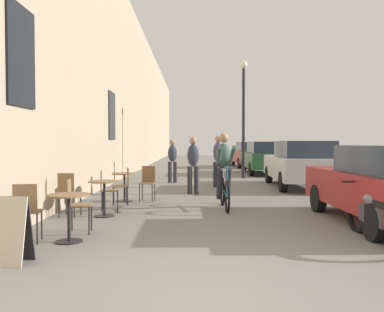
{
  "coord_description": "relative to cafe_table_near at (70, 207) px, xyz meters",
  "views": [
    {
      "loc": [
        -0.32,
        -3.89,
        1.49
      ],
      "look_at": [
        -0.36,
        13.88,
        0.92
      ],
      "focal_mm": 38.51,
      "sensor_mm": 36.0,
      "label": 1
    }
  ],
  "objects": [
    {
      "name": "cafe_chair_far_toward_wall",
      "position": [
        0.72,
        4.37,
        -0.0
      ],
      "size": [
        0.42,
        0.42,
        0.89
      ],
      "color": "black",
      "rests_on": "ground_plane"
    },
    {
      "name": "pedestrian_mid",
      "position": [
        2.72,
        7.61,
        0.45
      ],
      "size": [
        0.36,
        0.27,
        1.73
      ],
      "color": "#26262D",
      "rests_on": "ground_plane"
    },
    {
      "name": "cafe_chair_mid_toward_wall",
      "position": [
        -0.0,
        2.7,
        -0.0
      ],
      "size": [
        0.44,
        0.44,
        0.89
      ],
      "color": "black",
      "rests_on": "ground_plane"
    },
    {
      "name": "street_lamp",
      "position": [
        4.01,
        11.14,
        2.59
      ],
      "size": [
        0.32,
        0.32,
        4.9
      ],
      "color": "black",
      "rests_on": "ground_plane"
    },
    {
      "name": "cafe_chair_near_toward_street",
      "position": [
        -0.08,
        0.62,
        -0.0
      ],
      "size": [
        0.42,
        0.42,
        0.89
      ],
      "color": "black",
      "rests_on": "ground_plane"
    },
    {
      "name": "sandwich_board_sign",
      "position": [
        -0.44,
        -1.09,
        -0.11
      ],
      "size": [
        0.58,
        0.42,
        0.84
      ],
      "color": "black",
      "rests_on": "ground_plane"
    },
    {
      "name": "cafe_table_mid",
      "position": [
        0.07,
        2.15,
        0.0
      ],
      "size": [
        0.64,
        0.64,
        0.72
      ],
      "color": "black",
      "rests_on": "ground_plane"
    },
    {
      "name": "ground_plane",
      "position": [
        2.16,
        -2.24,
        -0.52
      ],
      "size": [
        88.0,
        88.0,
        0.0
      ],
      "primitive_type": "plane",
      "color": "slate"
    },
    {
      "name": "cyclist_on_bicycle",
      "position": [
        2.58,
        3.23,
        0.29
      ],
      "size": [
        0.52,
        1.76,
        1.74
      ],
      "color": "black",
      "rests_on": "ground_plane"
    },
    {
      "name": "cafe_table_far",
      "position": [
        0.13,
        4.29,
        0.0
      ],
      "size": [
        0.64,
        0.64,
        0.72
      ],
      "color": "black",
      "rests_on": "ground_plane"
    },
    {
      "name": "parked_car_third",
      "position": [
        5.32,
        13.48,
        0.28
      ],
      "size": [
        1.85,
        4.34,
        1.54
      ],
      "color": "#23512D",
      "rests_on": "ground_plane"
    },
    {
      "name": "cafe_chair_far_toward_street",
      "position": [
        0.2,
        3.68,
        -0.0
      ],
      "size": [
        0.46,
        0.46,
        0.89
      ],
      "color": "black",
      "rests_on": "ground_plane"
    },
    {
      "name": "cafe_table_near",
      "position": [
        0.0,
        0.0,
        0.0
      ],
      "size": [
        0.64,
        0.64,
        0.72
      ],
      "color": "black",
      "rests_on": "ground_plane"
    },
    {
      "name": "building_facade_left",
      "position": [
        -1.29,
        11.75,
        3.5
      ],
      "size": [
        0.54,
        68.0,
        8.05
      ],
      "color": "tan",
      "rests_on": "ground_plane"
    },
    {
      "name": "pedestrian_far",
      "position": [
        1.12,
        9.16,
        0.39
      ],
      "size": [
        0.38,
        0.3,
        1.62
      ],
      "color": "#26262D",
      "rests_on": "ground_plane"
    },
    {
      "name": "parked_car_second",
      "position": [
        5.46,
        7.52,
        0.28
      ],
      "size": [
        1.97,
        4.42,
        1.55
      ],
      "color": "#B7B7BC",
      "rests_on": "ground_plane"
    },
    {
      "name": "parked_motorcycle",
      "position": [
        4.64,
        -0.01,
        -0.12
      ],
      "size": [
        0.62,
        2.15,
        0.92
      ],
      "color": "black",
      "rests_on": "ground_plane"
    },
    {
      "name": "cafe_chair_near_toward_wall",
      "position": [
        -0.6,
        -0.08,
        -0.0
      ],
      "size": [
        0.43,
        0.43,
        0.89
      ],
      "color": "black",
      "rests_on": "ground_plane"
    },
    {
      "name": "cafe_chair_mid_toward_street",
      "position": [
        -0.63,
        2.07,
        -0.0
      ],
      "size": [
        0.43,
        0.43,
        0.89
      ],
      "color": "black",
      "rests_on": "ground_plane"
    },
    {
      "name": "pedestrian_near",
      "position": [
        1.88,
        5.75,
        0.41
      ],
      "size": [
        0.36,
        0.27,
        1.66
      ],
      "color": "#26262D",
      "rests_on": "ground_plane"
    },
    {
      "name": "parked_car_fourth",
      "position": [
        5.38,
        18.99,
        0.28
      ],
      "size": [
        1.93,
        4.37,
        1.54
      ],
      "color": "maroon",
      "rests_on": "ground_plane"
    }
  ]
}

